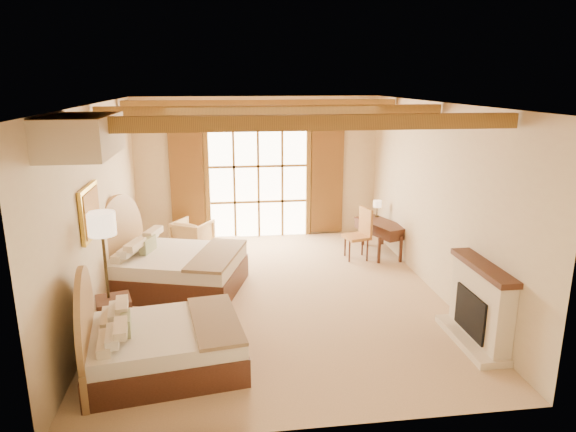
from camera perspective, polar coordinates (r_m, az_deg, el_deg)
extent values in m
plane|color=#D0B087|center=(8.87, -1.42, -8.73)|extent=(7.00, 7.00, 0.00)
plane|color=beige|center=(11.77, -3.35, 5.34)|extent=(5.50, 0.00, 5.50)
plane|color=beige|center=(8.52, -20.21, 0.70)|extent=(0.00, 7.00, 7.00)
plane|color=beige|center=(9.06, 16.08, 1.86)|extent=(0.00, 7.00, 7.00)
plane|color=#AC6C3C|center=(8.13, -1.56, 12.40)|extent=(7.00, 7.00, 0.00)
cube|color=white|center=(11.79, -3.31, 3.63)|extent=(2.20, 0.02, 2.50)
cube|color=brown|center=(11.75, -11.11, 3.34)|extent=(0.75, 0.06, 2.40)
cube|color=brown|center=(11.99, 4.36, 3.80)|extent=(0.75, 0.06, 2.40)
cube|color=beige|center=(7.62, 20.60, -9.33)|extent=(0.25, 1.30, 1.10)
cube|color=black|center=(7.63, 20.06, -10.08)|extent=(0.18, 0.80, 0.60)
cube|color=beige|center=(7.80, 19.66, -12.77)|extent=(0.45, 1.40, 0.10)
cube|color=#4C291C|center=(7.41, 20.94, -5.31)|extent=(0.30, 1.40, 0.08)
cube|color=gold|center=(7.76, -21.16, 0.43)|extent=(0.05, 0.95, 0.75)
cube|color=gold|center=(7.76, -20.94, 0.44)|extent=(0.02, 0.82, 0.62)
cube|color=beige|center=(6.29, -21.96, 8.31)|extent=(0.70, 1.40, 0.45)
cube|color=#4C291C|center=(6.89, -13.46, -14.82)|extent=(2.09, 1.70, 0.37)
cube|color=silver|center=(6.76, -13.61, -12.70)|extent=(2.05, 1.66, 0.20)
cube|color=#7D664D|center=(6.67, -8.02, -11.74)|extent=(0.78, 1.53, 0.05)
cube|color=gray|center=(6.73, -17.52, -11.10)|extent=(0.17, 0.40, 0.22)
cube|color=#4C291C|center=(9.24, -12.22, -6.66)|extent=(2.55, 2.20, 0.42)
cube|color=silver|center=(9.13, -12.33, -4.75)|extent=(2.50, 2.15, 0.23)
cube|color=#7D664D|center=(9.05, -7.72, -3.85)|extent=(1.11, 1.79, 0.05)
cube|color=gray|center=(9.11, -15.56, -3.39)|extent=(0.25, 0.46, 0.25)
cube|color=#4C291C|center=(7.88, -18.69, -10.51)|extent=(0.57, 0.57, 0.56)
cylinder|color=#362C19|center=(8.04, -18.97, -12.10)|extent=(0.26, 0.26, 0.03)
cylinder|color=#362C19|center=(7.72, -19.46, -6.91)|extent=(0.04, 0.04, 1.54)
cylinder|color=beige|center=(7.46, -20.02, -0.81)|extent=(0.38, 0.38, 0.32)
imported|color=tan|center=(11.15, -10.55, -2.13)|extent=(0.98, 0.99, 0.67)
cube|color=#A17C48|center=(10.66, -6.75, -3.61)|extent=(0.53, 0.53, 0.37)
cube|color=#4C291C|center=(10.87, 10.38, -0.80)|extent=(0.93, 1.36, 0.04)
cube|color=#4C291C|center=(10.90, 10.35, -1.39)|extent=(0.90, 1.32, 0.20)
cube|color=#B2863E|center=(10.52, 7.61, -2.33)|extent=(0.56, 0.56, 0.06)
cube|color=#B2863E|center=(10.49, 8.74, -0.67)|extent=(0.16, 0.46, 0.56)
cylinder|color=#362C19|center=(11.30, 9.84, -0.01)|extent=(0.11, 0.11, 0.02)
cylinder|color=#362C19|center=(11.27, 9.86, 0.60)|extent=(0.02, 0.02, 0.25)
cylinder|color=beige|center=(11.23, 9.90, 1.35)|extent=(0.18, 0.18, 0.14)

